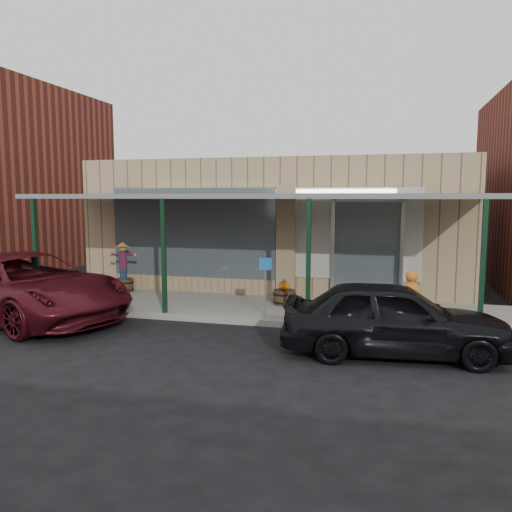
% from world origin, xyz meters
% --- Properties ---
extents(ground, '(120.00, 120.00, 0.00)m').
position_xyz_m(ground, '(0.00, 0.00, 0.00)').
color(ground, black).
rests_on(ground, ground).
extents(sidewalk, '(40.00, 3.20, 0.15)m').
position_xyz_m(sidewalk, '(0.00, 3.60, 0.07)').
color(sidewalk, gray).
rests_on(sidewalk, ground).
extents(storefront, '(12.00, 6.25, 4.20)m').
position_xyz_m(storefront, '(-0.00, 8.16, 2.09)').
color(storefront, '#A28063').
rests_on(storefront, ground).
extents(awning, '(12.00, 3.00, 3.04)m').
position_xyz_m(awning, '(0.00, 3.56, 3.01)').
color(awning, gray).
rests_on(awning, ground).
extents(block_buildings_near, '(61.00, 8.00, 8.00)m').
position_xyz_m(block_buildings_near, '(2.01, 9.20, 3.77)').
color(block_buildings_near, maroon).
rests_on(block_buildings_near, ground).
extents(barrel_scarecrow, '(0.93, 0.63, 1.53)m').
position_xyz_m(barrel_scarecrow, '(-4.22, 4.43, 0.67)').
color(barrel_scarecrow, '#4D3B1F').
rests_on(barrel_scarecrow, sidewalk).
extents(barrel_pumpkin, '(0.64, 0.64, 0.69)m').
position_xyz_m(barrel_pumpkin, '(0.90, 3.88, 0.39)').
color(barrel_pumpkin, '#4D3B1F').
rests_on(barrel_pumpkin, sidewalk).
extents(handicap_sign, '(0.29, 0.05, 1.42)m').
position_xyz_m(handicap_sign, '(0.70, 2.50, 1.06)').
color(handicap_sign, gray).
rests_on(handicap_sign, sidewalk).
extents(parked_sedan, '(4.39, 2.13, 1.55)m').
position_xyz_m(parked_sedan, '(3.69, 0.58, 0.73)').
color(parked_sedan, black).
rests_on(parked_sedan, ground).
extents(car_maroon, '(6.47, 4.53, 1.64)m').
position_xyz_m(car_maroon, '(-5.15, 1.27, 0.82)').
color(car_maroon, '#4D0F17').
rests_on(car_maroon, ground).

